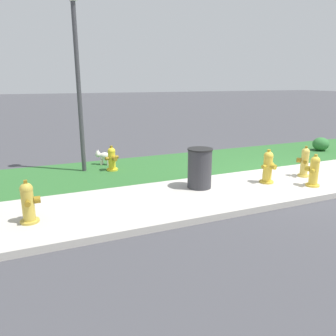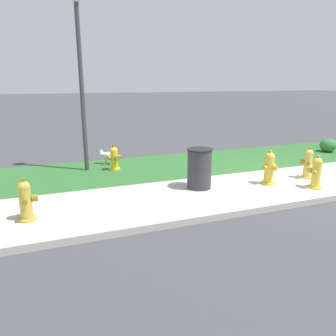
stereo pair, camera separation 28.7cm
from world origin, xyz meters
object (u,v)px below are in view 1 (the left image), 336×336
at_px(fire_hydrant_across_street, 314,171).
at_px(shrub_bush_far_verge, 321,144).
at_px(fire_hydrant_mid_block, 304,162).
at_px(small_white_dog, 103,156).
at_px(street_lamp, 76,54).
at_px(trash_bin, 200,168).
at_px(fire_hydrant_by_grass_verge, 112,159).
at_px(fire_hydrant_near_corner, 268,167).
at_px(fire_hydrant_at_driveway, 28,203).

bearing_deg(fire_hydrant_across_street, shrub_bush_far_verge, 14.64).
height_order(fire_hydrant_mid_block, small_white_dog, fire_hydrant_mid_block).
height_order(street_lamp, shrub_bush_far_verge, street_lamp).
distance_m(street_lamp, shrub_bush_far_verge, 8.27).
relative_size(small_white_dog, trash_bin, 0.49).
height_order(fire_hydrant_across_street, trash_bin, trash_bin).
height_order(fire_hydrant_across_street, fire_hydrant_by_grass_verge, fire_hydrant_across_street).
relative_size(fire_hydrant_near_corner, shrub_bush_far_verge, 1.50).
relative_size(fire_hydrant_at_driveway, fire_hydrant_near_corner, 0.94).
relative_size(fire_hydrant_near_corner, trash_bin, 0.89).
xyz_separation_m(fire_hydrant_by_grass_verge, small_white_dog, (-0.08, 0.70, -0.06)).
height_order(fire_hydrant_mid_block, fire_hydrant_by_grass_verge, fire_hydrant_mid_block).
bearing_deg(street_lamp, fire_hydrant_at_driveway, -114.84).
relative_size(fire_hydrant_near_corner, small_white_dog, 1.84).
bearing_deg(street_lamp, fire_hydrant_across_street, -36.60).
bearing_deg(trash_bin, fire_hydrant_near_corner, -10.88).
bearing_deg(street_lamp, shrub_bush_far_verge, -3.72).
distance_m(fire_hydrant_across_street, street_lamp, 6.16).
xyz_separation_m(fire_hydrant_mid_block, small_white_dog, (-4.27, 3.12, -0.12)).
xyz_separation_m(fire_hydrant_at_driveway, street_lamp, (1.37, 2.95, 2.56)).
bearing_deg(fire_hydrant_across_street, fire_hydrant_at_driveway, 150.34).
bearing_deg(fire_hydrant_across_street, trash_bin, 133.18).
distance_m(fire_hydrant_at_driveway, shrub_bush_far_verge, 9.49).
distance_m(street_lamp, trash_bin, 4.06).
height_order(fire_hydrant_at_driveway, trash_bin, trash_bin).
relative_size(small_white_dog, shrub_bush_far_verge, 0.82).
relative_size(fire_hydrant_at_driveway, small_white_dog, 1.72).
bearing_deg(shrub_bush_far_verge, fire_hydrant_at_driveway, -165.06).
height_order(fire_hydrant_by_grass_verge, trash_bin, trash_bin).
xyz_separation_m(fire_hydrant_across_street, trash_bin, (-2.38, 0.91, 0.09)).
xyz_separation_m(street_lamp, trash_bin, (2.11, -2.43, -2.48)).
bearing_deg(fire_hydrant_near_corner, fire_hydrant_at_driveway, -13.48).
xyz_separation_m(fire_hydrant_near_corner, small_white_dog, (-3.11, 3.18, -0.13)).
height_order(fire_hydrant_near_corner, shrub_bush_far_verge, fire_hydrant_near_corner).
height_order(small_white_dog, shrub_bush_far_verge, shrub_bush_far_verge).
relative_size(fire_hydrant_at_driveway, fire_hydrant_across_street, 1.00).
height_order(small_white_dog, trash_bin, trash_bin).
bearing_deg(trash_bin, shrub_bush_far_verge, 18.64).
xyz_separation_m(fire_hydrant_across_street, shrub_bush_far_verge, (3.31, 2.83, -0.13)).
height_order(fire_hydrant_mid_block, fire_hydrant_across_street, fire_hydrant_mid_block).
height_order(fire_hydrant_by_grass_verge, small_white_dog, fire_hydrant_by_grass_verge).
xyz_separation_m(fire_hydrant_mid_block, street_lamp, (-4.88, 2.67, 2.55)).
relative_size(fire_hydrant_at_driveway, fire_hydrant_by_grass_verge, 1.12).
bearing_deg(fire_hydrant_mid_block, small_white_dog, 97.14).
bearing_deg(fire_hydrant_mid_block, fire_hydrant_at_driveway, 135.85).
distance_m(fire_hydrant_mid_block, street_lamp, 6.12).
bearing_deg(small_white_dog, fire_hydrant_at_driveway, 92.49).
relative_size(fire_hydrant_by_grass_verge, shrub_bush_far_verge, 1.26).
bearing_deg(shrub_bush_far_verge, street_lamp, 176.28).
bearing_deg(fire_hydrant_by_grass_verge, street_lamp, -36.80).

